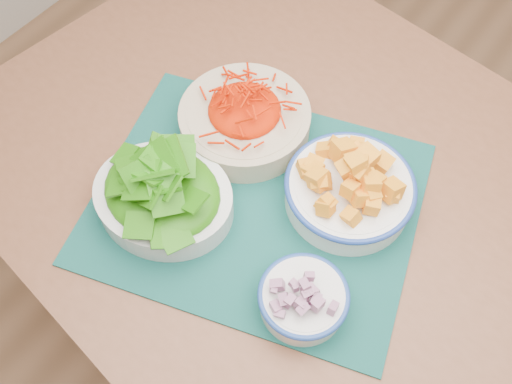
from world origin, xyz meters
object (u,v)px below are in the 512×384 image
(placemat, at_px, (256,202))
(carrot_bowl, at_px, (245,115))
(squash_bowl, at_px, (350,186))
(onion_bowl, at_px, (303,297))
(table, at_px, (326,226))
(lettuce_bowl, at_px, (162,191))

(placemat, relative_size, carrot_bowl, 1.88)
(placemat, height_order, squash_bowl, squash_bowl)
(onion_bowl, bearing_deg, placemat, 147.22)
(table, height_order, placemat, placemat)
(placemat, height_order, carrot_bowl, carrot_bowl)
(placemat, height_order, lettuce_bowl, lettuce_bowl)
(carrot_bowl, relative_size, lettuce_bowl, 1.04)
(lettuce_bowl, bearing_deg, squash_bowl, 25.34)
(squash_bowl, height_order, onion_bowl, squash_bowl)
(table, bearing_deg, onion_bowl, -63.13)
(lettuce_bowl, relative_size, onion_bowl, 1.63)
(table, bearing_deg, carrot_bowl, 179.26)
(table, height_order, squash_bowl, squash_bowl)
(placemat, bearing_deg, lettuce_bowl, -156.12)
(onion_bowl, bearing_deg, squash_bowl, 102.18)
(placemat, xyz_separation_m, squash_bowl, (0.12, 0.09, 0.05))
(table, distance_m, carrot_bowl, 0.25)
(carrot_bowl, height_order, lettuce_bowl, lettuce_bowl)
(table, distance_m, onion_bowl, 0.23)
(table, height_order, carrot_bowl, carrot_bowl)
(table, relative_size, onion_bowl, 8.77)
(onion_bowl, bearing_deg, table, 108.89)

